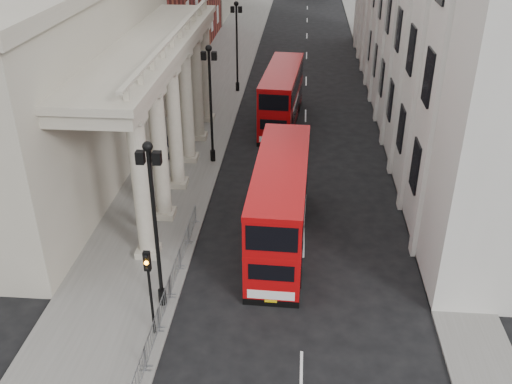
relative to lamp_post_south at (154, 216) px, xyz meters
name	(u,v)px	position (x,y,z in m)	size (l,w,h in m)	color
ground	(156,369)	(0.60, -4.00, -4.91)	(260.00, 260.00, 0.00)	black
sidewalk_west	(203,112)	(-2.40, 26.00, -4.85)	(6.00, 140.00, 0.12)	slate
sidewalk_east	(393,118)	(14.10, 26.00, -4.85)	(3.00, 140.00, 0.12)	slate
kerb	(236,113)	(0.55, 26.00, -4.84)	(0.20, 140.00, 0.14)	slate
portico_building	(55,87)	(-9.90, 14.00, 1.09)	(9.00, 28.00, 12.00)	#A39C88
lamp_post_south	(154,216)	(0.00, 0.00, 0.00)	(1.05, 0.44, 8.32)	black
lamp_post_mid	(211,97)	(0.00, 16.00, 0.00)	(1.05, 0.44, 8.32)	black
lamp_post_north	(237,41)	(0.00, 32.00, 0.00)	(1.05, 0.44, 8.32)	black
traffic_light	(149,278)	(0.10, -2.02, -1.80)	(0.28, 0.33, 4.30)	black
crowd_barriers	(158,320)	(0.25, -1.77, -4.24)	(0.50, 18.75, 1.10)	gray
bus_near	(280,203)	(5.26, 5.90, -2.38)	(3.02, 11.29, 4.84)	#B1080A
bus_far	(282,95)	(4.56, 24.15, -2.51)	(3.34, 10.79, 4.59)	#A20709
pedestrian_a	(142,216)	(-2.60, 6.38, -3.86)	(0.68, 0.44, 1.86)	black
pedestrian_b	(150,155)	(-4.16, 14.41, -3.83)	(0.94, 0.73, 1.93)	black
pedestrian_c	(171,147)	(-2.99, 16.01, -3.84)	(0.93, 0.60, 1.90)	black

